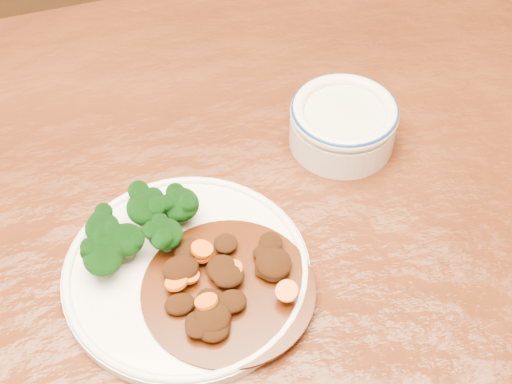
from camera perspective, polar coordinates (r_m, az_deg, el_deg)
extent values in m
cube|color=#54250E|center=(0.79, -7.43, -4.32)|extent=(1.54, 0.96, 0.04)
cylinder|color=#3C250F|center=(1.52, 16.71, 5.33)|extent=(0.06, 0.06, 0.71)
cylinder|color=white|center=(0.74, -5.56, -6.44)|extent=(0.25, 0.25, 0.01)
torus|color=white|center=(0.73, -5.59, -6.20)|extent=(0.25, 0.25, 0.01)
cylinder|color=#5F8444|center=(0.74, -10.13, -4.66)|extent=(0.01, 0.01, 0.01)
ellipsoid|color=black|center=(0.73, -10.33, -3.77)|extent=(0.04, 0.04, 0.03)
cylinder|color=#5F8444|center=(0.74, -7.12, -4.25)|extent=(0.01, 0.01, 0.01)
ellipsoid|color=black|center=(0.73, -7.27, -3.36)|extent=(0.04, 0.04, 0.03)
cylinder|color=#5F8444|center=(0.76, -11.96, -3.72)|extent=(0.01, 0.01, 0.01)
ellipsoid|color=black|center=(0.74, -12.19, -2.84)|extent=(0.04, 0.04, 0.03)
cylinder|color=#5F8444|center=(0.73, -11.90, -6.09)|extent=(0.01, 0.01, 0.01)
ellipsoid|color=black|center=(0.72, -12.16, -5.18)|extent=(0.04, 0.04, 0.03)
cylinder|color=#5F8444|center=(0.77, -8.62, -2.24)|extent=(0.01, 0.01, 0.01)
ellipsoid|color=black|center=(0.75, -8.80, -1.25)|extent=(0.04, 0.04, 0.03)
cylinder|color=#5F8444|center=(0.76, -5.94, -1.97)|extent=(0.01, 0.01, 0.01)
ellipsoid|color=black|center=(0.75, -6.06, -1.00)|extent=(0.04, 0.04, 0.03)
cylinder|color=#431E07|center=(0.71, -2.23, -7.83)|extent=(0.17, 0.17, 0.00)
ellipsoid|color=black|center=(0.73, 0.53, -4.87)|extent=(0.02, 0.02, 0.01)
ellipsoid|color=black|center=(0.68, -4.62, -10.76)|extent=(0.03, 0.02, 0.01)
ellipsoid|color=black|center=(0.73, -5.34, -4.76)|extent=(0.03, 0.03, 0.02)
ellipsoid|color=black|center=(0.71, -2.19, -6.78)|extent=(0.03, 0.03, 0.02)
ellipsoid|color=black|center=(0.70, -3.66, -8.66)|extent=(0.03, 0.03, 0.01)
ellipsoid|color=black|center=(0.73, 1.19, -4.05)|extent=(0.02, 0.03, 0.01)
ellipsoid|color=black|center=(0.72, 0.72, -6.24)|extent=(0.02, 0.02, 0.01)
ellipsoid|color=black|center=(0.73, 1.57, -5.20)|extent=(0.02, 0.02, 0.01)
ellipsoid|color=black|center=(0.69, -4.65, -10.44)|extent=(0.03, 0.03, 0.01)
ellipsoid|color=black|center=(0.71, -2.70, -6.17)|extent=(0.03, 0.03, 0.02)
ellipsoid|color=black|center=(0.69, -3.26, -9.86)|extent=(0.03, 0.03, 0.02)
ellipsoid|color=black|center=(0.69, -1.95, -8.75)|extent=(0.03, 0.03, 0.01)
ellipsoid|color=black|center=(0.68, -3.44, -10.82)|extent=(0.03, 0.03, 0.02)
ellipsoid|color=black|center=(0.68, -3.53, -9.92)|extent=(0.04, 0.04, 0.02)
ellipsoid|color=black|center=(0.72, 1.41, -5.72)|extent=(0.04, 0.04, 0.02)
ellipsoid|color=black|center=(0.71, -6.04, -6.12)|extent=(0.04, 0.03, 0.02)
ellipsoid|color=black|center=(0.72, 1.37, -6.04)|extent=(0.03, 0.03, 0.02)
ellipsoid|color=black|center=(0.70, -3.95, -8.49)|extent=(0.02, 0.02, 0.01)
ellipsoid|color=black|center=(0.70, -6.12, -8.92)|extent=(0.03, 0.02, 0.02)
ellipsoid|color=black|center=(0.73, -2.43, -4.13)|extent=(0.02, 0.02, 0.01)
cylinder|color=#D5510B|center=(0.72, -4.35, -4.57)|extent=(0.03, 0.03, 0.01)
cylinder|color=#D5510B|center=(0.71, -5.45, -6.59)|extent=(0.03, 0.03, 0.01)
cylinder|color=#D5510B|center=(0.70, -6.42, -7.22)|extent=(0.03, 0.03, 0.01)
cylinder|color=#D5510B|center=(0.69, 2.49, -7.92)|extent=(0.03, 0.03, 0.01)
cylinder|color=#D5510B|center=(0.71, -1.87, -6.24)|extent=(0.03, 0.03, 0.01)
cylinder|color=#D5510B|center=(0.68, -4.00, -8.73)|extent=(0.03, 0.02, 0.02)
cylinder|color=#D5510B|center=(0.72, -4.33, -4.93)|extent=(0.03, 0.03, 0.01)
cylinder|color=silver|center=(0.85, 6.91, 4.97)|extent=(0.12, 0.12, 0.04)
cylinder|color=silver|center=(0.84, 7.06, 6.17)|extent=(0.10, 0.10, 0.01)
torus|color=silver|center=(0.83, 7.09, 6.38)|extent=(0.13, 0.13, 0.02)
torus|color=navy|center=(0.83, 7.12, 6.59)|extent=(0.12, 0.12, 0.01)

